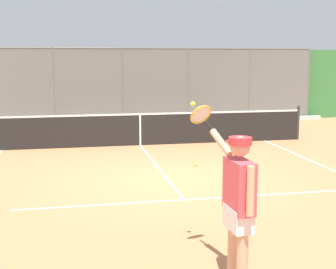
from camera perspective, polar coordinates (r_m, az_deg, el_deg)
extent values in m
plane|color=#C67A4C|center=(10.39, -0.08, -5.33)|extent=(60.00, 60.00, 0.00)
cube|color=white|center=(8.92, 1.91, -7.77)|extent=(6.17, 0.05, 0.01)
cube|color=white|center=(11.59, -1.32, -3.77)|extent=(0.05, 5.64, 0.01)
cylinder|color=slate|center=(21.07, 16.37, 5.83)|extent=(0.07, 0.07, 2.98)
cylinder|color=slate|center=(19.99, 9.70, 5.90)|extent=(0.07, 0.07, 2.98)
cylinder|color=slate|center=(19.21, 2.38, 5.89)|extent=(0.07, 0.07, 2.98)
cylinder|color=slate|center=(18.75, -5.42, 5.78)|extent=(0.07, 0.07, 2.98)
cylinder|color=slate|center=(18.66, -13.46, 5.55)|extent=(0.07, 0.07, 2.98)
cylinder|color=slate|center=(18.72, -5.49, 10.21)|extent=(15.66, 0.05, 0.05)
cube|color=slate|center=(18.75, -5.42, 5.78)|extent=(15.66, 0.02, 2.98)
cube|color=#387A3D|center=(19.40, -5.63, 5.77)|extent=(18.66, 0.90, 2.90)
cube|color=silver|center=(18.71, -5.30, 1.42)|extent=(16.66, 0.18, 0.15)
cylinder|color=#2D2D2D|center=(15.76, 15.23, 1.34)|extent=(0.09, 0.09, 1.07)
cube|color=black|center=(14.24, -3.34, 0.51)|extent=(10.06, 0.02, 0.91)
cube|color=white|center=(14.17, -3.36, 2.43)|extent=(10.06, 0.04, 0.05)
cube|color=white|center=(14.24, -3.34, 0.51)|extent=(0.05, 0.04, 0.91)
cylinder|color=tan|center=(5.51, 8.87, -13.48)|extent=(0.13, 0.13, 0.81)
cylinder|color=tan|center=(5.75, 7.79, -12.47)|extent=(0.13, 0.13, 0.81)
cube|color=white|center=(5.51, 8.40, -9.82)|extent=(0.24, 0.43, 0.26)
cube|color=#DB4C56|center=(5.40, 8.49, -6.07)|extent=(0.23, 0.51, 0.59)
cylinder|color=tan|center=(5.13, 9.80, -6.68)|extent=(0.08, 0.08, 0.54)
cylinder|color=tan|center=(5.72, 6.35, -0.97)|extent=(0.21, 0.40, 0.30)
sphere|color=tan|center=(5.30, 8.60, -1.42)|extent=(0.22, 0.22, 0.22)
cylinder|color=red|center=(5.29, 8.62, -0.76)|extent=(0.27, 0.27, 0.08)
cube|color=red|center=(5.41, 8.11, -0.89)|extent=(0.20, 0.21, 0.02)
cylinder|color=black|center=(5.89, 4.93, 0.98)|extent=(0.08, 0.17, 0.13)
torus|color=gold|center=(6.03, 3.91, 2.37)|extent=(0.34, 0.27, 0.26)
cylinder|color=silver|center=(6.03, 3.91, 2.37)|extent=(0.28, 0.21, 0.21)
sphere|color=#CCDB33|center=(6.16, 2.98, 3.65)|extent=(0.07, 0.07, 0.07)
sphere|color=#C1D138|center=(11.61, 3.25, -3.61)|extent=(0.07, 0.07, 0.07)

